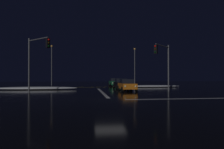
{
  "coord_description": "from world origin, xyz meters",
  "views": [
    {
      "loc": [
        -2.05,
        -16.87,
        1.95
      ],
      "look_at": [
        1.7,
        11.88,
        2.19
      ],
      "focal_mm": 33.06,
      "sensor_mm": 36.0,
      "label": 1
    }
  ],
  "objects": [
    {
      "name": "snow_bank_right_curb",
      "position": [
        9.08,
        18.38,
        0.19
      ],
      "size": [
        11.46,
        1.5,
        0.37
      ],
      "color": "white",
      "rests_on": "ground"
    },
    {
      "name": "centre_line_ns",
      "position": [
        0.0,
        19.88,
        0.0
      ],
      "size": [
        22.0,
        0.15,
        0.01
      ],
      "color": "yellow",
      "rests_on": "ground"
    },
    {
      "name": "ground",
      "position": [
        0.0,
        0.0,
        -0.05
      ],
      "size": [
        120.0,
        120.0,
        0.1
      ],
      "primitive_type": "cube",
      "color": "black"
    },
    {
      "name": "traffic_signal_ne",
      "position": [
        7.53,
        7.53,
        4.12
      ],
      "size": [
        2.94,
        2.94,
        5.99
      ],
      "color": "#4C4C51",
      "rests_on": "ground"
    },
    {
      "name": "sedan_orange",
      "position": [
        3.44,
        9.93,
        0.8
      ],
      "size": [
        2.02,
        4.33,
        1.57
      ],
      "color": "#C66014",
      "rests_on": "ground"
    },
    {
      "name": "streetlamp_right_far",
      "position": [
        9.38,
        29.88,
        4.94
      ],
      "size": [
        0.44,
        0.44,
        8.52
      ],
      "color": "#424247",
      "rests_on": "ground"
    },
    {
      "name": "stop_line_north",
      "position": [
        0.0,
        8.28,
        0.0
      ],
      "size": [
        0.35,
        14.18,
        0.01
      ],
      "color": "white",
      "rests_on": "ground"
    },
    {
      "name": "traffic_signal_nw",
      "position": [
        -7.58,
        7.58,
        4.43
      ],
      "size": [
        2.94,
        2.94,
        6.47
      ],
      "color": "#4C4C51",
      "rests_on": "ground"
    },
    {
      "name": "crosswalk_bar_east",
      "position": [
        8.38,
        0.0,
        0.0
      ],
      "size": [
        14.18,
        0.4,
        0.01
      ],
      "color": "white",
      "rests_on": "ground"
    },
    {
      "name": "sedan_green",
      "position": [
        3.6,
        22.48,
        0.8
      ],
      "size": [
        2.02,
        4.33,
        1.57
      ],
      "color": "#14512D",
      "rests_on": "ground"
    },
    {
      "name": "streetlamp_left_far",
      "position": [
        -9.38,
        29.88,
        5.1
      ],
      "size": [
        0.44,
        0.44,
        8.82
      ],
      "color": "#424247",
      "rests_on": "ground"
    },
    {
      "name": "sedan_black",
      "position": [
        3.65,
        15.89,
        0.8
      ],
      "size": [
        2.02,
        4.33,
        1.57
      ],
      "color": "black",
      "rests_on": "ground"
    },
    {
      "name": "snow_bank_left_curb",
      "position": [
        -9.08,
        13.95,
        0.22
      ],
      "size": [
        11.82,
        1.5,
        0.44
      ],
      "color": "white",
      "rests_on": "ground"
    }
  ]
}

